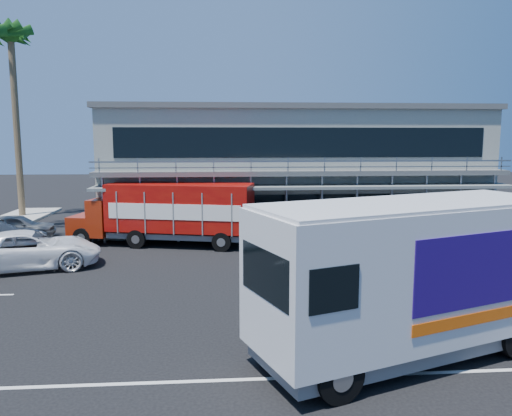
{
  "coord_description": "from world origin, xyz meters",
  "views": [
    {
      "loc": [
        -1.53,
        -16.68,
        5.47
      ],
      "look_at": [
        0.15,
        5.63,
        2.3
      ],
      "focal_mm": 35.0,
      "sensor_mm": 36.0,
      "label": 1
    }
  ],
  "objects": [
    {
      "name": "ground",
      "position": [
        0.0,
        0.0,
        0.0
      ],
      "size": [
        120.0,
        120.0,
        0.0
      ],
      "primitive_type": "plane",
      "color": "black",
      "rests_on": "ground"
    },
    {
      "name": "building",
      "position": [
        3.0,
        14.94,
        3.66
      ],
      "size": [
        22.4,
        12.0,
        7.3
      ],
      "color": "gray",
      "rests_on": "ground"
    },
    {
      "name": "palm_f",
      "position": [
        -15.1,
        18.5,
        11.47
      ],
      "size": [
        2.8,
        2.8,
        13.25
      ],
      "color": "brown",
      "rests_on": "ground"
    },
    {
      "name": "red_truck",
      "position": [
        -4.1,
        8.65,
        1.73
      ],
      "size": [
        9.64,
        4.28,
        3.16
      ],
      "rotation": [
        0.0,
        0.0,
        -0.23
      ],
      "color": "maroon",
      "rests_on": "ground"
    },
    {
      "name": "white_van",
      "position": [
        3.18,
        -5.0,
        2.08
      ],
      "size": [
        8.48,
        5.36,
        3.92
      ],
      "rotation": [
        0.0,
        0.0,
        0.35
      ],
      "color": "silver",
      "rests_on": "ground"
    },
    {
      "name": "parked_car_c",
      "position": [
        -9.5,
        4.4,
        0.8
      ],
      "size": [
        6.28,
        4.16,
        1.6
      ],
      "primitive_type": "imported",
      "rotation": [
        0.0,
        0.0,
        1.85
      ],
      "color": "white",
      "rests_on": "ground"
    },
    {
      "name": "parked_car_e",
      "position": [
        -12.5,
        10.8,
        0.68
      ],
      "size": [
        4.23,
        2.29,
        1.37
      ],
      "primitive_type": "imported",
      "rotation": [
        0.0,
        0.0,
        1.75
      ],
      "color": "gray",
      "rests_on": "ground"
    }
  ]
}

